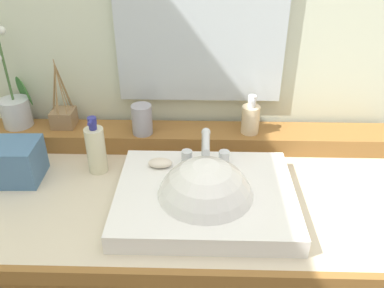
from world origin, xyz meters
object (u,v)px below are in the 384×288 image
object	(u,v)px
reed_diffuser	(64,117)
lotion_bottle	(96,149)
potted_plant	(15,105)
tissue_box	(18,162)
soap_bar	(160,163)
tumbler_cup	(142,119)
soap_dispenser	(251,118)
sink_basin	(205,202)

from	to	relation	value
reed_diffuser	lotion_bottle	bearing A→B (deg)	-49.61
potted_plant	tissue_box	xyz separation A→B (m)	(0.08, -0.22, -0.08)
reed_diffuser	lotion_bottle	size ratio (longest dim) A/B	1.28
soap_bar	lotion_bottle	bearing A→B (deg)	165.36
tissue_box	reed_diffuser	bearing A→B (deg)	71.35
tumbler_cup	lotion_bottle	world-z (taller)	lotion_bottle
tumbler_cup	reed_diffuser	size ratio (longest dim) A/B	0.42
tumbler_cup	reed_diffuser	distance (m)	0.28
reed_diffuser	tissue_box	bearing A→B (deg)	-108.65
soap_bar	potted_plant	xyz separation A→B (m)	(-0.50, 0.23, 0.07)
soap_bar	soap_dispenser	xyz separation A→B (m)	(0.28, 0.20, 0.05)
potted_plant	soap_dispenser	distance (m)	0.78
lotion_bottle	sink_basin	bearing A→B (deg)	-27.09
sink_basin	tissue_box	size ratio (longest dim) A/B	3.69
soap_bar	sink_basin	bearing A→B (deg)	-41.59
soap_bar	tumbler_cup	distance (m)	0.20
potted_plant	tumbler_cup	world-z (taller)	potted_plant
sink_basin	lotion_bottle	bearing A→B (deg)	152.91
potted_plant	reed_diffuser	size ratio (longest dim) A/B	1.60
soap_dispenser	reed_diffuser	distance (m)	0.63
tumbler_cup	soap_bar	bearing A→B (deg)	-67.78
soap_dispenser	potted_plant	bearing A→B (deg)	177.87
tissue_box	lotion_bottle	bearing A→B (deg)	11.94
soap_dispenser	sink_basin	bearing A→B (deg)	-114.98
potted_plant	tissue_box	bearing A→B (deg)	-69.60
sink_basin	reed_diffuser	bearing A→B (deg)	144.34
tumbler_cup	soap_dispenser	bearing A→B (deg)	2.44
potted_plant	lotion_bottle	xyz separation A→B (m)	(0.31, -0.17, -0.06)
lotion_bottle	tissue_box	bearing A→B (deg)	-168.06
sink_basin	soap_bar	bearing A→B (deg)	138.41
potted_plant	tissue_box	world-z (taller)	potted_plant
soap_dispenser	reed_diffuser	world-z (taller)	reed_diffuser
soap_bar	reed_diffuser	size ratio (longest dim) A/B	0.30
soap_dispenser	soap_bar	bearing A→B (deg)	-144.72
potted_plant	soap_dispenser	bearing A→B (deg)	-2.13
tumbler_cup	potted_plant	bearing A→B (deg)	174.14
potted_plant	lotion_bottle	size ratio (longest dim) A/B	2.04
soap_dispenser	reed_diffuser	xyz separation A→B (m)	(-0.62, 0.03, -0.02)
soap_bar	tissue_box	xyz separation A→B (m)	(-0.42, 0.00, -0.01)
sink_basin	lotion_bottle	xyz separation A→B (m)	(-0.33, 0.17, 0.06)
soap_bar	tissue_box	size ratio (longest dim) A/B	0.54
soap_dispenser	tissue_box	xyz separation A→B (m)	(-0.70, -0.19, -0.05)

